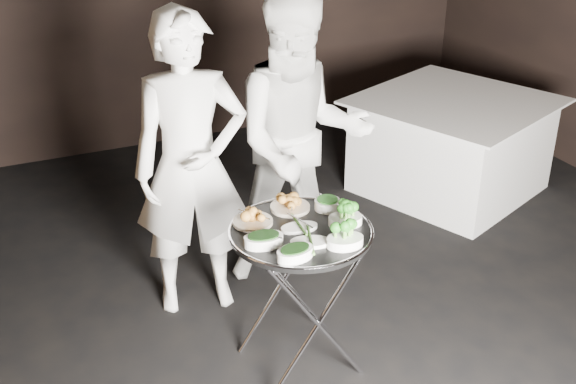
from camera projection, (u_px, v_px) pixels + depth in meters
name	position (u px, v px, depth m)	size (l,w,h in m)	color
floor	(348.00, 377.00, 3.79)	(6.00, 7.00, 0.05)	black
tray_stand	(300.00, 292.00, 3.67)	(0.54, 0.46, 0.80)	silver
serving_tray	(301.00, 232.00, 3.51)	(0.71, 0.71, 0.04)	black
potato_plate_a	(253.00, 218.00, 3.55)	(0.20, 0.20, 0.07)	beige
potato_plate_b	(290.00, 203.00, 3.68)	(0.21, 0.21, 0.07)	beige
greens_bowl	(327.00, 203.00, 3.68)	(0.13, 0.13, 0.08)	white
asparagus_plate_a	(299.00, 226.00, 3.50)	(0.19, 0.12, 0.04)	white
asparagus_plate_b	(310.00, 241.00, 3.37)	(0.22, 0.17, 0.04)	white
spinach_bowl_a	(264.00, 239.00, 3.36)	(0.20, 0.15, 0.08)	white
spinach_bowl_b	(295.00, 252.00, 3.26)	(0.20, 0.14, 0.07)	white
broccoli_bowl_a	(345.00, 218.00, 3.54)	(0.19, 0.15, 0.07)	white
broccoli_bowl_b	(345.00, 239.00, 3.36)	(0.19, 0.15, 0.07)	white
serving_utensils	(298.00, 214.00, 3.54)	(0.58, 0.42, 0.01)	silver
waiter_left	(191.00, 167.00, 3.99)	(0.64, 0.42, 1.76)	white
waiter_right	(301.00, 142.00, 4.27)	(0.88, 0.68, 1.80)	white
dining_table	(451.00, 145.00, 5.58)	(1.30, 1.30, 0.74)	white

